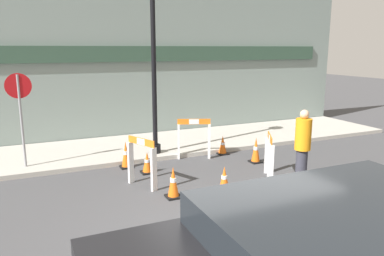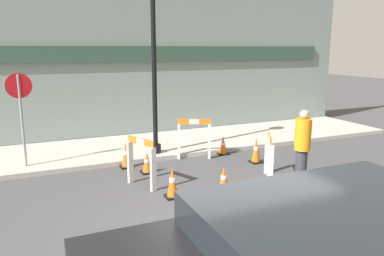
% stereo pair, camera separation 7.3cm
% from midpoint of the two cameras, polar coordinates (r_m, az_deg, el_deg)
% --- Properties ---
extents(ground_plane, '(60.00, 60.00, 0.00)m').
position_cam_midpoint_polar(ground_plane, '(6.14, 4.34, -17.03)').
color(ground_plane, '#424244').
extents(sidewalk_slab, '(18.00, 2.94, 0.12)m').
position_cam_midpoint_polar(sidewalk_slab, '(11.36, -10.10, -3.02)').
color(sidewalk_slab, '#ADA89E').
rests_on(sidewalk_slab, ground_plane).
extents(storefront_facade, '(18.00, 0.22, 5.50)m').
position_cam_midpoint_polar(storefront_facade, '(12.49, -12.33, 10.75)').
color(storefront_facade, gray).
rests_on(storefront_facade, ground_plane).
extents(streetlamp_post, '(0.44, 0.44, 4.94)m').
position_cam_midpoint_polar(streetlamp_post, '(10.14, -6.15, 13.85)').
color(streetlamp_post, black).
rests_on(streetlamp_post, sidewalk_slab).
extents(stop_sign, '(0.60, 0.06, 2.29)m').
position_cam_midpoint_polar(stop_sign, '(9.87, -24.93, 3.20)').
color(stop_sign, gray).
rests_on(stop_sign, sidewalk_slab).
extents(barricade_0, '(0.88, 0.45, 1.11)m').
position_cam_midpoint_polar(barricade_0, '(10.20, 0.09, -1.41)').
color(barricade_0, white).
rests_on(barricade_0, ground_plane).
extents(barricade_1, '(0.46, 0.80, 1.10)m').
position_cam_midpoint_polar(barricade_1, '(8.22, -7.92, -4.99)').
color(barricade_1, white).
rests_on(barricade_1, ground_plane).
extents(barricade_2, '(0.50, 0.74, 1.05)m').
position_cam_midpoint_polar(barricade_2, '(8.85, 11.44, -4.09)').
color(barricade_2, white).
rests_on(barricade_2, ground_plane).
extents(traffic_cone_0, '(0.30, 0.30, 0.55)m').
position_cam_midpoint_polar(traffic_cone_0, '(10.73, 4.50, -2.66)').
color(traffic_cone_0, black).
rests_on(traffic_cone_0, ground_plane).
extents(traffic_cone_1, '(0.30, 0.30, 0.69)m').
position_cam_midpoint_polar(traffic_cone_1, '(9.64, -10.25, -4.09)').
color(traffic_cone_1, black).
rests_on(traffic_cone_1, ground_plane).
extents(traffic_cone_2, '(0.30, 0.30, 0.53)m').
position_cam_midpoint_polar(traffic_cone_2, '(9.18, -7.07, -5.32)').
color(traffic_cone_2, black).
rests_on(traffic_cone_2, ground_plane).
extents(traffic_cone_3, '(0.30, 0.30, 0.68)m').
position_cam_midpoint_polar(traffic_cone_3, '(10.06, 9.50, -3.39)').
color(traffic_cone_3, black).
rests_on(traffic_cone_3, ground_plane).
extents(traffic_cone_4, '(0.30, 0.30, 0.56)m').
position_cam_midpoint_polar(traffic_cone_4, '(7.99, 4.68, -7.85)').
color(traffic_cone_4, black).
rests_on(traffic_cone_4, ground_plane).
extents(traffic_cone_5, '(0.30, 0.30, 0.65)m').
position_cam_midpoint_polar(traffic_cone_5, '(7.66, -3.15, -8.33)').
color(traffic_cone_5, black).
rests_on(traffic_cone_5, ground_plane).
extents(person_worker, '(0.49, 0.49, 1.70)m').
position_cam_midpoint_polar(person_worker, '(8.46, 16.26, -2.58)').
color(person_worker, '#33333D').
rests_on(person_worker, ground_plane).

